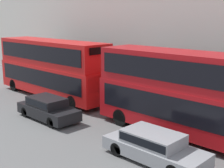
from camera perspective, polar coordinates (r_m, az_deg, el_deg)
bus_leading at (r=16.36m, az=14.10°, el=-1.41°), size 2.59×10.71×4.47m
bus_second_in_queue at (r=24.66m, az=-11.04°, el=3.23°), size 2.59×11.11×4.44m
car_dark_sedan at (r=14.03m, az=7.67°, el=-11.07°), size 1.84×4.73×1.30m
car_hatchback at (r=19.63m, az=-11.68°, el=-4.26°), size 1.75×4.41×1.37m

